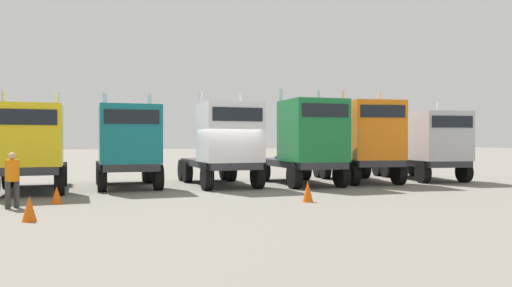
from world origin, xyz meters
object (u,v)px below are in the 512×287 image
at_px(semi_truck_teal, 129,146).
at_px(traffic_cone_near, 308,192).
at_px(semi_truck_white, 225,144).
at_px(visitor_in_hivis, 12,176).
at_px(semi_truck_green, 307,141).
at_px(semi_truck_silver, 430,145).
at_px(traffic_cone_far, 57,195).
at_px(semi_truck_yellow, 30,148).
at_px(traffic_cone_mid, 29,209).
at_px(semi_truck_orange, 366,142).

xyz_separation_m(semi_truck_teal, traffic_cone_near, (5.51, -6.37, -1.47)).
height_order(semi_truck_white, visitor_in_hivis, semi_truck_white).
height_order(semi_truck_teal, traffic_cone_near, semi_truck_teal).
xyz_separation_m(semi_truck_green, traffic_cone_near, (-2.24, -5.46, -1.66)).
relative_size(semi_truck_white, semi_truck_silver, 1.04).
relative_size(semi_truck_white, semi_truck_green, 1.01).
height_order(semi_truck_white, traffic_cone_far, semi_truck_white).
relative_size(semi_truck_yellow, semi_truck_teal, 1.10).
xyz_separation_m(semi_truck_teal, traffic_cone_mid, (-2.72, -8.01, -1.49)).
xyz_separation_m(semi_truck_yellow, semi_truck_orange, (14.70, 0.32, 0.23)).
bearing_deg(semi_truck_green, semi_truck_silver, 94.41).
bearing_deg(semi_truck_green, traffic_cone_mid, -57.01).
relative_size(semi_truck_orange, semi_truck_silver, 1.04).
height_order(semi_truck_green, semi_truck_orange, semi_truck_orange).
bearing_deg(traffic_cone_far, traffic_cone_mid, -94.89).
height_order(semi_truck_orange, traffic_cone_far, semi_truck_orange).
distance_m(semi_truck_silver, traffic_cone_far, 17.77).
relative_size(visitor_in_hivis, traffic_cone_mid, 2.59).
distance_m(semi_truck_yellow, traffic_cone_far, 4.16).
relative_size(semi_truck_teal, semi_truck_green, 0.90).
xyz_separation_m(traffic_cone_mid, traffic_cone_far, (0.30, 3.54, -0.04)).
distance_m(semi_truck_white, traffic_cone_near, 6.29).
bearing_deg(semi_truck_white, traffic_cone_mid, -44.64).
distance_m(semi_truck_orange, traffic_cone_far, 14.08).
relative_size(semi_truck_silver, traffic_cone_mid, 9.71).
relative_size(semi_truck_green, semi_truck_silver, 1.02).
distance_m(semi_truck_silver, traffic_cone_mid, 19.20).
relative_size(semi_truck_yellow, semi_truck_silver, 1.01).
bearing_deg(semi_truck_teal, semi_truck_silver, 86.99).
xyz_separation_m(semi_truck_yellow, semi_truck_green, (11.48, -0.10, 0.25)).
bearing_deg(semi_truck_orange, traffic_cone_mid, -55.20).
bearing_deg(traffic_cone_far, semi_truck_green, 19.30).
bearing_deg(traffic_cone_mid, semi_truck_teal, 71.24).
height_order(semi_truck_orange, visitor_in_hivis, semi_truck_orange).
relative_size(semi_truck_yellow, semi_truck_orange, 0.97).
xyz_separation_m(visitor_in_hivis, traffic_cone_near, (9.10, -1.11, -0.62)).
height_order(semi_truck_green, traffic_cone_near, semi_truck_green).
distance_m(semi_truck_yellow, semi_truck_teal, 3.82).
distance_m(semi_truck_teal, traffic_cone_near, 8.55).
height_order(semi_truck_orange, semi_truck_silver, semi_truck_orange).
relative_size(semi_truck_white, traffic_cone_near, 9.45).
xyz_separation_m(semi_truck_white, semi_truck_green, (3.68, -0.46, 0.12)).
distance_m(semi_truck_white, semi_truck_orange, 6.90).
height_order(visitor_in_hivis, traffic_cone_near, visitor_in_hivis).
distance_m(semi_truck_silver, visitor_in_hivis, 19.05).
xyz_separation_m(semi_truck_yellow, traffic_cone_near, (9.24, -5.57, -1.41)).
distance_m(semi_truck_green, semi_truck_silver, 7.05).
bearing_deg(semi_truck_white, semi_truck_orange, 86.93).
distance_m(semi_truck_teal, visitor_in_hivis, 6.43).
bearing_deg(traffic_cone_mid, semi_truck_silver, 24.02).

